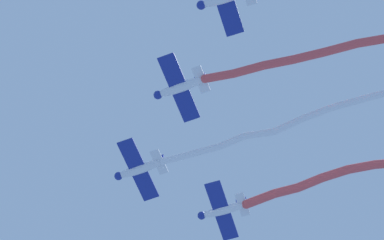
% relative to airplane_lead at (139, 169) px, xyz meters
% --- Properties ---
extents(airplane_lead, '(6.09, 5.35, 1.66)m').
position_rel_airplane_lead_xyz_m(airplane_lead, '(0.00, 0.00, 0.00)').
color(airplane_lead, silver).
extents(smoke_trail_lead, '(16.82, 21.43, 2.35)m').
position_rel_airplane_lead_xyz_m(smoke_trail_lead, '(9.48, -12.32, -1.21)').
color(smoke_trail_lead, white).
extents(airplane_left_wing, '(6.09, 5.35, 1.66)m').
position_rel_airplane_lead_xyz_m(airplane_left_wing, '(-0.97, -8.97, 0.00)').
color(airplane_left_wing, silver).
extents(smoke_trail_left_wing, '(11.71, 12.44, 2.44)m').
position_rel_airplane_lead_xyz_m(smoke_trail_left_wing, '(5.86, -16.71, -1.09)').
color(smoke_trail_left_wing, '#DB4C4C').
extents(airplane_right_wing, '(5.89, 5.51, 1.66)m').
position_rel_airplane_lead_xyz_m(airplane_right_wing, '(9.01, -0.02, 0.30)').
color(airplane_right_wing, silver).
extents(smoke_trail_right_wing, '(20.89, 15.51, 4.79)m').
position_rel_airplane_lead_xyz_m(smoke_trail_right_wing, '(19.98, -9.90, 2.44)').
color(smoke_trail_right_wing, '#DB4C4C').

